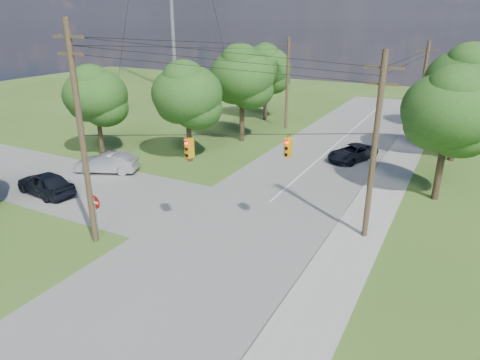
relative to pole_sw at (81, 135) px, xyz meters
The scene contains 20 objects.
ground 7.75m from the pole_sw, ahead, with size 140.00×140.00×0.00m, color #39591D.
main_road 10.16m from the pole_sw, 34.88° to the left, with size 10.00×100.00×0.03m, color gray.
sidewalk_east 15.37m from the pole_sw, 19.08° to the left, with size 2.60×100.00×0.12m, color #A3A199.
pole_sw is the anchor object (origin of this frame).
pole_ne 15.51m from the pole_sw, 29.38° to the left, with size 2.00×0.32×10.50m.
pole_north_e 32.55m from the pole_sw, 65.48° to the left, with size 2.00×0.32×10.00m.
pole_north_w 29.62m from the pole_sw, 90.77° to the left, with size 2.00×0.32×10.00m.
power_lines 13.04m from the pole_sw, 61.30° to the left, with size 13.93×29.62×4.93m.
traffic_signals 8.24m from the pole_sw, 29.38° to the left, with size 4.91×3.27×1.05m.
tree_w_near 14.99m from the pole_sw, 103.11° to the left, with size 6.00×6.00×8.40m.
tree_w_mid 22.73m from the pole_sw, 96.06° to the left, with size 6.40×6.40×9.22m.
tree_w_far 32.90m from the pole_sw, 97.69° to the left, with size 6.00×6.00×8.73m.
tree_e_near 22.78m from the pole_sw, 43.22° to the left, with size 6.20×6.20×8.81m.
tree_e_mid 30.79m from the pole_sw, 56.26° to the left, with size 6.60×6.60×9.64m.
tree_e_far 40.90m from the pole_sw, 66.82° to the left, with size 5.80×5.80×8.32m.
tree_cross_n 16.64m from the pole_sw, 133.29° to the left, with size 5.60×5.60×7.91m.
car_cross_dark 10.29m from the pole_sw, 157.72° to the left, with size 2.01×4.99×1.70m, color black.
car_cross_silver 12.91m from the pole_sw, 130.69° to the left, with size 1.74×5.00×1.65m, color #A7A9AE.
car_main_north 24.00m from the pole_sw, 66.58° to the left, with size 2.34×5.08×1.41m, color black.
do_not_enter_sign 4.46m from the pole_sw, 121.49° to the left, with size 0.84×0.09×2.51m.
Camera 1 is at (12.83, -14.84, 11.98)m, focal length 32.00 mm.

